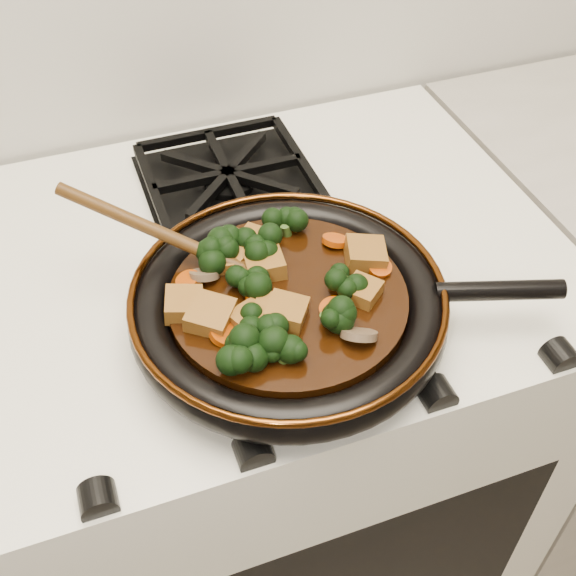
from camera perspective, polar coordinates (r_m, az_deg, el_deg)
name	(u,v)px	position (r m, az deg, el deg)	size (l,w,h in m)	color
stove	(268,446)	(1.26, -1.61, -12.34)	(0.76, 0.60, 0.90)	white
burner_grate_front	(299,320)	(0.81, 0.91, -2.53)	(0.23, 0.23, 0.03)	black
burner_grate_back	(229,179)	(1.01, -4.72, 8.60)	(0.23, 0.23, 0.03)	black
skillet	(290,305)	(0.78, 0.15, -1.34)	(0.46, 0.35, 0.05)	black
braising_sauce	(288,302)	(0.78, 0.00, -1.09)	(0.26, 0.26, 0.02)	black
tofu_cube_0	(264,264)	(0.80, -1.88, 1.93)	(0.04, 0.05, 0.02)	brown
tofu_cube_1	(365,255)	(0.81, 6.13, 2.63)	(0.04, 0.04, 0.02)	brown
tofu_cube_2	(210,316)	(0.75, -6.15, -2.23)	(0.04, 0.04, 0.02)	brown
tofu_cube_3	(218,261)	(0.81, -5.59, 2.11)	(0.03, 0.03, 0.02)	brown
tofu_cube_4	(249,319)	(0.74, -3.14, -2.43)	(0.04, 0.03, 0.02)	brown
tofu_cube_5	(286,313)	(0.74, -0.13, -1.98)	(0.04, 0.04, 0.02)	brown
tofu_cube_6	(239,250)	(0.82, -3.86, 3.00)	(0.04, 0.03, 0.02)	brown
tofu_cube_7	(273,310)	(0.75, -1.19, -1.74)	(0.04, 0.04, 0.02)	brown
tofu_cube_8	(363,292)	(0.77, 5.91, -0.30)	(0.04, 0.03, 0.02)	brown
tofu_cube_9	(184,305)	(0.76, -8.22, -1.31)	(0.04, 0.04, 0.02)	brown
tofu_cube_10	(254,243)	(0.82, -2.70, 3.57)	(0.04, 0.03, 0.02)	brown
broccoli_floret_0	(264,250)	(0.81, -1.94, 3.00)	(0.06, 0.06, 0.06)	black
broccoli_floret_1	(284,354)	(0.71, -0.35, -5.26)	(0.06, 0.06, 0.05)	black
broccoli_floret_2	(251,283)	(0.77, -2.91, 0.42)	(0.06, 0.06, 0.05)	black
broccoli_floret_3	(241,356)	(0.70, -3.77, -5.41)	(0.06, 0.06, 0.05)	black
broccoli_floret_4	(346,282)	(0.77, 4.62, 0.51)	(0.05, 0.05, 0.05)	black
broccoli_floret_5	(217,255)	(0.80, -5.63, 2.63)	(0.06, 0.06, 0.06)	black
broccoli_floret_6	(260,325)	(0.73, -2.23, -2.96)	(0.06, 0.06, 0.05)	black
broccoli_floret_7	(328,317)	(0.74, 3.15, -2.27)	(0.06, 0.06, 0.05)	black
broccoli_floret_8	(286,227)	(0.84, -0.13, 4.88)	(0.06, 0.06, 0.06)	black
broccoli_floret_9	(233,241)	(0.83, -4.40, 3.76)	(0.06, 0.06, 0.05)	black
carrot_coin_0	(380,268)	(0.80, 7.28, 1.57)	(0.03, 0.03, 0.01)	#AC3C04
carrot_coin_1	(224,334)	(0.73, -5.07, -3.61)	(0.03, 0.03, 0.01)	#AC3C04
carrot_coin_2	(335,240)	(0.83, 3.74, 3.77)	(0.03, 0.03, 0.01)	#AC3C04
carrot_coin_3	(259,297)	(0.77, -2.31, -0.73)	(0.03, 0.03, 0.01)	#AC3C04
carrot_coin_4	(333,309)	(0.75, 3.60, -1.65)	(0.03, 0.03, 0.01)	#AC3C04
carrot_coin_5	(188,280)	(0.79, -7.88, 0.59)	(0.03, 0.03, 0.01)	#AC3C04
mushroom_slice_0	(359,334)	(0.73, 5.62, -3.68)	(0.04, 0.04, 0.01)	brown
mushroom_slice_1	(204,275)	(0.79, -6.62, 1.06)	(0.03, 0.03, 0.01)	brown
mushroom_slice_2	(219,256)	(0.81, -5.49, 2.51)	(0.03, 0.03, 0.01)	brown
wooden_spoon	(195,248)	(0.80, -7.36, 3.16)	(0.13, 0.11, 0.23)	#4B2E10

